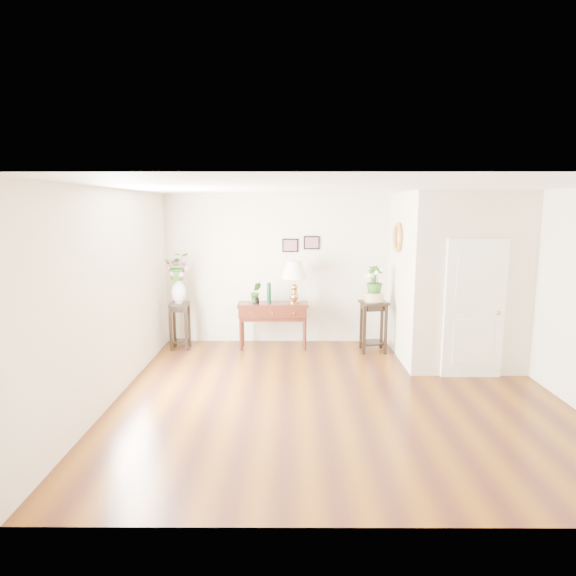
{
  "coord_description": "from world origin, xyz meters",
  "views": [
    {
      "loc": [
        -0.66,
        -6.25,
        2.55
      ],
      "look_at": [
        -0.69,
        1.3,
        1.28
      ],
      "focal_mm": 30.0,
      "sensor_mm": 36.0,
      "label": 1
    }
  ],
  "objects_px": {
    "table_lamp": "(294,284)",
    "plant_stand_b": "(373,326)",
    "console_table": "(273,326)",
    "plant_stand_a": "(180,326)"
  },
  "relations": [
    {
      "from": "console_table",
      "to": "plant_stand_b",
      "type": "relative_size",
      "value": 1.38
    },
    {
      "from": "console_table",
      "to": "plant_stand_a",
      "type": "bearing_deg",
      "value": -179.65
    },
    {
      "from": "console_table",
      "to": "plant_stand_b",
      "type": "height_order",
      "value": "plant_stand_b"
    },
    {
      "from": "console_table",
      "to": "plant_stand_a",
      "type": "distance_m",
      "value": 1.69
    },
    {
      "from": "console_table",
      "to": "table_lamp",
      "type": "distance_m",
      "value": 0.86
    },
    {
      "from": "console_table",
      "to": "plant_stand_b",
      "type": "bearing_deg",
      "value": -6.81
    },
    {
      "from": "plant_stand_b",
      "to": "console_table",
      "type": "bearing_deg",
      "value": 174.18
    },
    {
      "from": "table_lamp",
      "to": "plant_stand_b",
      "type": "relative_size",
      "value": 0.85
    },
    {
      "from": "plant_stand_a",
      "to": "plant_stand_b",
      "type": "height_order",
      "value": "plant_stand_b"
    },
    {
      "from": "plant_stand_a",
      "to": "table_lamp",
      "type": "bearing_deg",
      "value": 1.09
    }
  ]
}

